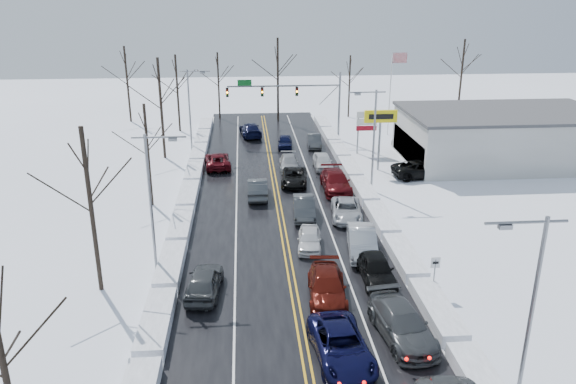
{
  "coord_description": "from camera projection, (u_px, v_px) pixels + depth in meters",
  "views": [
    {
      "loc": [
        -2.7,
        -36.47,
        16.98
      ],
      "look_at": [
        0.49,
        3.31,
        2.5
      ],
      "focal_mm": 35.0,
      "sensor_mm": 36.0,
      "label": 1
    }
  ],
  "objects": [
    {
      "name": "queued_car_12",
      "position": [
        375.0,
        280.0,
        34.75
      ],
      "size": [
        1.96,
        4.8,
        1.63
      ],
      "primitive_type": "imported",
      "rotation": [
        0.0,
        0.0,
        0.01
      ],
      "color": "black",
      "rests_on": "ground"
    },
    {
      "name": "tree_far_d",
      "position": [
        350.0,
        74.0,
        76.99
      ],
      "size": [
        3.4,
        3.4,
        8.5
      ],
      "color": "#2D231C",
      "rests_on": "ground"
    },
    {
      "name": "parked_car_2",
      "position": [
        403.0,
        149.0,
        63.02
      ],
      "size": [
        1.96,
        4.48,
        1.5
      ],
      "primitive_type": "imported",
      "rotation": [
        0.0,
        0.0,
        3.18
      ],
      "color": "black",
      "rests_on": "ground"
    },
    {
      "name": "oncoming_car_2",
      "position": [
        251.0,
        136.0,
        68.67
      ],
      "size": [
        2.95,
        5.81,
        1.62
      ],
      "primitive_type": "imported",
      "rotation": [
        0.0,
        0.0,
        3.27
      ],
      "color": "black",
      "rests_on": "ground"
    },
    {
      "name": "traffic_signal_mast",
      "position": [
        296.0,
        95.0,
        64.79
      ],
      "size": [
        13.28,
        0.39,
        8.0
      ],
      "color": "slate",
      "rests_on": "ground"
    },
    {
      "name": "queued_car_15",
      "position": [
        335.0,
        190.0,
        50.16
      ],
      "size": [
        2.42,
        5.85,
        1.69
      ],
      "primitive_type": "imported",
      "rotation": [
        0.0,
        0.0,
        -0.01
      ],
      "color": "#4C0A0D",
      "rests_on": "ground"
    },
    {
      "name": "parked_car_0",
      "position": [
        422.0,
        177.0,
        53.69
      ],
      "size": [
        6.11,
        3.24,
        1.63
      ],
      "primitive_type": "imported",
      "rotation": [
        0.0,
        0.0,
        1.66
      ],
      "color": "black",
      "rests_on": "ground"
    },
    {
      "name": "ground",
      "position": [
        285.0,
        241.0,
        40.17
      ],
      "size": [
        160.0,
        160.0,
        0.0
      ],
      "primitive_type": "plane",
      "color": "white",
      "rests_on": "ground"
    },
    {
      "name": "tree_far_b",
      "position": [
        218.0,
        73.0,
        75.99
      ],
      "size": [
        3.6,
        3.6,
        9.0
      ],
      "color": "#2D231C",
      "rests_on": "ground"
    },
    {
      "name": "tree_far_e",
      "position": [
        463.0,
        62.0,
        78.19
      ],
      "size": [
        4.2,
        4.2,
        10.5
      ],
      "color": "#2D231C",
      "rests_on": "ground"
    },
    {
      "name": "queued_car_6",
      "position": [
        294.0,
        184.0,
        51.82
      ],
      "size": [
        2.86,
        5.21,
        1.38
      ],
      "primitive_type": "imported",
      "rotation": [
        0.0,
        0.0,
        -0.12
      ],
      "color": "black",
      "rests_on": "ground"
    },
    {
      "name": "used_vehicles_sign",
      "position": [
        367.0,
        123.0,
        60.44
      ],
      "size": [
        2.2,
        0.22,
        4.65
      ],
      "color": "slate",
      "rests_on": "ground"
    },
    {
      "name": "flagpole",
      "position": [
        392.0,
        87.0,
        67.4
      ],
      "size": [
        1.87,
        1.2,
        10.0
      ],
      "color": "silver",
      "rests_on": "ground"
    },
    {
      "name": "oncoming_car_0",
      "position": [
        258.0,
        197.0,
        48.67
      ],
      "size": [
        1.73,
        4.86,
        1.6
      ],
      "primitive_type": "imported",
      "rotation": [
        0.0,
        0.0,
        3.13
      ],
      "color": "#404345",
      "rests_on": "ground"
    },
    {
      "name": "queued_car_2",
      "position": [
        341.0,
        359.0,
        27.34
      ],
      "size": [
        3.0,
        5.7,
        1.53
      ],
      "primitive_type": "imported",
      "rotation": [
        0.0,
        0.0,
        0.09
      ],
      "color": "black",
      "rests_on": "ground"
    },
    {
      "name": "streetlight_se",
      "position": [
        528.0,
        303.0,
        22.11
      ],
      "size": [
        3.2,
        0.25,
        9.0
      ],
      "color": "slate",
      "rests_on": "ground"
    },
    {
      "name": "speed_limit_sign",
      "position": [
        435.0,
        268.0,
        32.73
      ],
      "size": [
        0.55,
        0.09,
        2.35
      ],
      "color": "slate",
      "rests_on": "ground"
    },
    {
      "name": "queued_car_13",
      "position": [
        361.0,
        253.0,
        38.31
      ],
      "size": [
        2.43,
        5.39,
        1.72
      ],
      "primitive_type": "imported",
      "rotation": [
        0.0,
        0.0,
        -0.12
      ],
      "color": "#A6A9AE",
      "rests_on": "ground"
    },
    {
      "name": "streetlight_ne",
      "position": [
        372.0,
        133.0,
        48.35
      ],
      "size": [
        3.2,
        0.25,
        9.0
      ],
      "color": "slate",
      "rests_on": "ground"
    },
    {
      "name": "queued_car_11",
      "position": [
        401.0,
        337.0,
        29.02
      ],
      "size": [
        3.01,
        5.86,
        1.63
      ],
      "primitive_type": "imported",
      "rotation": [
        0.0,
        0.0,
        0.13
      ],
      "color": "#414446",
      "rests_on": "ground"
    },
    {
      "name": "tree_left_e",
      "position": [
        177.0,
        78.0,
        68.95
      ],
      "size": [
        3.8,
        3.8,
        9.5
      ],
      "color": "#2D231C",
      "rests_on": "ground"
    },
    {
      "name": "queued_car_4",
      "position": [
        309.0,
        248.0,
        39.07
      ],
      "size": [
        2.06,
        4.14,
        1.35
      ],
      "primitive_type": "imported",
      "rotation": [
        0.0,
        0.0,
        -0.12
      ],
      "color": "white",
      "rests_on": "ground"
    },
    {
      "name": "queued_car_5",
      "position": [
        304.0,
        216.0,
        44.44
      ],
      "size": [
        1.9,
        4.79,
        1.55
      ],
      "primitive_type": "imported",
      "rotation": [
        0.0,
        0.0,
        -0.06
      ],
      "color": "#383A3C",
      "rests_on": "ground"
    },
    {
      "name": "dealership_building",
      "position": [
        503.0,
        136.0,
        57.93
      ],
      "size": [
        20.4,
        12.4,
        5.3
      ],
      "color": "beige",
      "rests_on": "ground"
    },
    {
      "name": "snow_bank_right",
      "position": [
        382.0,
        226.0,
        42.61
      ],
      "size": [
        1.52,
        72.0,
        0.78
      ],
      "primitive_type": "cube",
      "color": "white",
      "rests_on": "ground"
    },
    {
      "name": "queued_car_3",
      "position": [
        327.0,
        298.0,
        32.69
      ],
      "size": [
        2.55,
        5.43,
        1.53
      ],
      "primitive_type": "imported",
      "rotation": [
        0.0,
        0.0,
        -0.08
      ],
      "color": "#4D110A",
      "rests_on": "ground"
    },
    {
      "name": "queued_car_8",
      "position": [
        285.0,
        147.0,
        63.77
      ],
      "size": [
        1.94,
        4.08,
        1.35
      ],
      "primitive_type": "imported",
      "rotation": [
        0.0,
        0.0,
        -0.09
      ],
      "color": "black",
      "rests_on": "ground"
    },
    {
      "name": "parked_car_1",
      "position": [
        438.0,
        166.0,
        57.25
      ],
      "size": [
        1.98,
        4.87,
        1.41
      ],
      "primitive_type": "imported",
      "rotation": [
        0.0,
        0.0,
        -0.0
      ],
      "color": "#9B9DA2",
      "rests_on": "ground"
    },
    {
      "name": "tree_left_c",
      "position": [
        146.0,
        136.0,
        44.85
      ],
      "size": [
        3.4,
        3.4,
        8.5
      ],
      "color": "#2D231C",
      "rests_on": "ground"
    },
    {
      "name": "road_surface",
      "position": [
        283.0,
        229.0,
        42.04
      ],
      "size": [
        14.0,
        84.0,
        0.01
      ],
      "primitive_type": "cube",
      "color": "black",
      "rests_on": "ground"
    },
    {
      "name": "queued_car_7",
      "position": [
        289.0,
        169.0,
        56.1
      ],
      "size": [
        2.07,
        4.68,
        1.33
      ],
      "primitive_type": "imported",
      "rotation": [
        0.0,
        0.0,
        -0.04
      ],
      "color": "gray",
      "rests_on": "ground"
    },
    {
      "name": "snow_bank_left",
      "position": [
        180.0,
        233.0,
        41.47
      ],
      "size": [
        1.52,
        72.0,
        0.78
      ],
      "primitive_type": "cube",
      "color": "white",
      "rests_on": "ground"
    },
    {
      "name": "tree_left_b",
      "position": [
        87.0,
        179.0,
        31.3
      ],
      "size": [
        4.0,
        4.0,
        10.0
      ],
      "color": "#2D231C",
      "rests_on": "ground"
    },
    {
      "name": "queued_car_14",
      "position": [
        346.0,
        218.0,
        44.14
      ],
      "size": [
        2.86,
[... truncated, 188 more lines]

